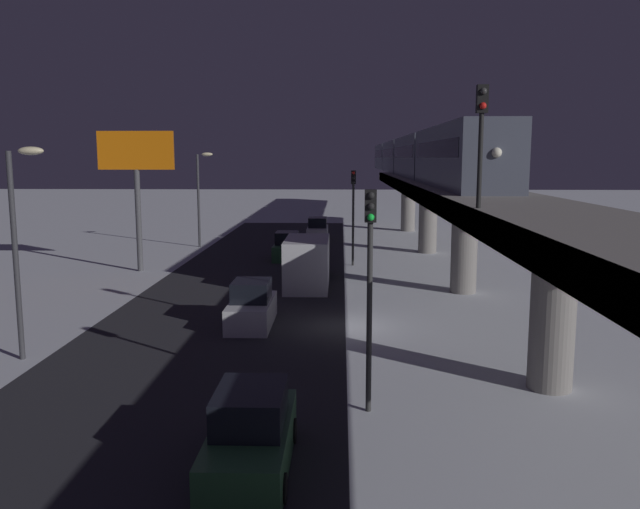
{
  "coord_description": "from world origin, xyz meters",
  "views": [
    {
      "loc": [
        0.21,
        27.51,
        7.29
      ],
      "look_at": [
        1.56,
        -14.14,
        1.03
      ],
      "focal_mm": 36.53,
      "sensor_mm": 36.0,
      "label": 1
    }
  ],
  "objects": [
    {
      "name": "elevated_railway",
      "position": [
        -6.34,
        -0.0,
        4.84
      ],
      "size": [
        5.0,
        89.16,
        5.61
      ],
      "color": "gray",
      "rests_on": "ground_plane"
    },
    {
      "name": "street_lamp_near",
      "position": [
        11.57,
        5.0,
        4.81
      ],
      "size": [
        1.35,
        0.44,
        7.65
      ],
      "color": "#38383D",
      "rests_on": "ground_plane"
    },
    {
      "name": "subway_train",
      "position": [
        -6.44,
        -37.8,
        7.38
      ],
      "size": [
        2.94,
        74.07,
        3.4
      ],
      "color": "#4C5160",
      "rests_on": "elevated_railway"
    },
    {
      "name": "sedan_green_2",
      "position": [
        4.1,
        -18.77,
        0.8
      ],
      "size": [
        1.8,
        4.17,
        1.97
      ],
      "rotation": [
        0.0,
        0.0,
        3.14
      ],
      "color": "#2D6038",
      "rests_on": "ground_plane"
    },
    {
      "name": "commercial_billboard",
      "position": [
        13.15,
        -13.48,
        6.83
      ],
      "size": [
        4.8,
        0.36,
        8.9
      ],
      "color": "#4C4C51",
      "rests_on": "ground_plane"
    },
    {
      "name": "box_truck",
      "position": [
        2.1,
        -9.34,
        1.35
      ],
      "size": [
        2.4,
        7.4,
        2.8
      ],
      "color": "#2D6038",
      "rests_on": "ground_plane"
    },
    {
      "name": "street_lamp_far",
      "position": [
        11.57,
        -25.0,
        4.81
      ],
      "size": [
        1.35,
        0.44,
        7.65
      ],
      "color": "#38383D",
      "rests_on": "ground_plane"
    },
    {
      "name": "traffic_light_mid",
      "position": [
        -0.6,
        -16.07,
        4.2
      ],
      "size": [
        0.32,
        0.44,
        6.4
      ],
      "color": "#2D2D2D",
      "rests_on": "ground_plane"
    },
    {
      "name": "ground_plane",
      "position": [
        0.0,
        0.0,
        0.0
      ],
      "size": [
        240.0,
        240.0,
        0.0
      ],
      "primitive_type": "plane",
      "color": "silver"
    },
    {
      "name": "sedan_white",
      "position": [
        4.1,
        -0.11,
        0.8
      ],
      "size": [
        1.8,
        4.27,
        1.97
      ],
      "rotation": [
        0.0,
        0.0,
        3.14
      ],
      "color": "silver",
      "rests_on": "ground_plane"
    },
    {
      "name": "avenue_asphalt",
      "position": [
        5.5,
        0.0,
        0.0
      ],
      "size": [
        11.0,
        89.16,
        0.01
      ],
      "primitive_type": "cube",
      "color": "#28282D",
      "rests_on": "ground_plane"
    },
    {
      "name": "sedan_green",
      "position": [
        2.3,
        13.15,
        0.79
      ],
      "size": [
        1.91,
        4.73,
        1.97
      ],
      "rotation": [
        0.0,
        0.0,
        3.14
      ],
      "color": "#2D6038",
      "rests_on": "ground_plane"
    },
    {
      "name": "sedan_white_2",
      "position": [
        2.3,
        -30.11,
        0.8
      ],
      "size": [
        1.8,
        4.65,
        1.97
      ],
      "rotation": [
        0.0,
        0.0,
        3.14
      ],
      "color": "silver",
      "rests_on": "ground_plane"
    },
    {
      "name": "traffic_light_near",
      "position": [
        -0.6,
        9.52,
        4.2
      ],
      "size": [
        0.32,
        0.44,
        6.4
      ],
      "color": "#2D2D2D",
      "rests_on": "ground_plane"
    },
    {
      "name": "rail_signal",
      "position": [
        -4.35,
        5.75,
        8.33
      ],
      "size": [
        0.36,
        0.41,
        4.0
      ],
      "color": "black",
      "rests_on": "elevated_railway"
    }
  ]
}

